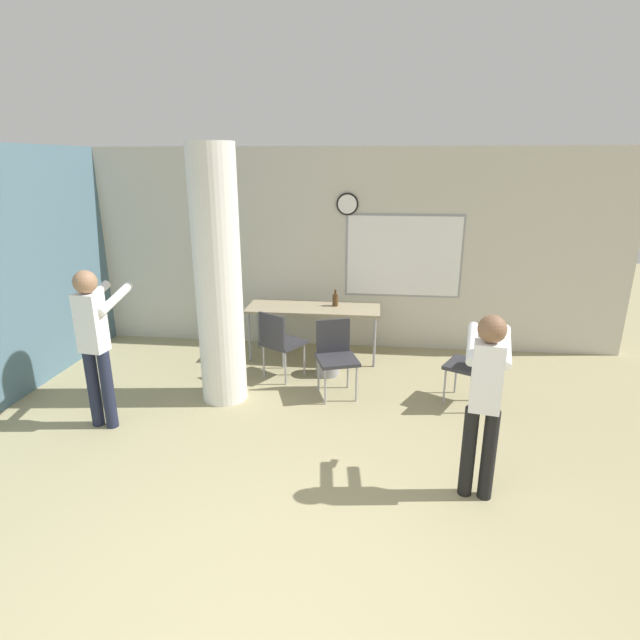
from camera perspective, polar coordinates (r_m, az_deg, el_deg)
wall_back at (r=7.14m, az=2.02°, el=7.95°), size 8.00×0.15×2.80m
support_pillar at (r=5.48m, az=-11.56°, el=4.60°), size 0.50×0.50×2.80m
folding_table at (r=6.77m, az=-0.75°, el=1.10°), size 1.80×0.63×0.72m
bottle_on_table at (r=6.78m, az=1.76°, el=2.34°), size 0.08×0.08×0.23m
waste_bin at (r=6.37m, az=0.86°, el=-4.78°), size 0.29×0.29×0.35m
chair_mid_room at (r=5.73m, az=17.27°, el=-4.61°), size 0.59×0.59×0.87m
chair_table_front at (r=5.74m, az=1.81°, el=-3.75°), size 0.56×0.56×0.87m
chair_table_left at (r=6.16m, az=-4.63°, el=-2.27°), size 0.60×0.60×0.87m
person_playing_side at (r=4.08m, az=18.33°, el=-7.94°), size 0.41×0.63×1.54m
person_watching_back at (r=5.37m, az=-24.33°, el=-1.79°), size 0.42×0.62×1.63m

